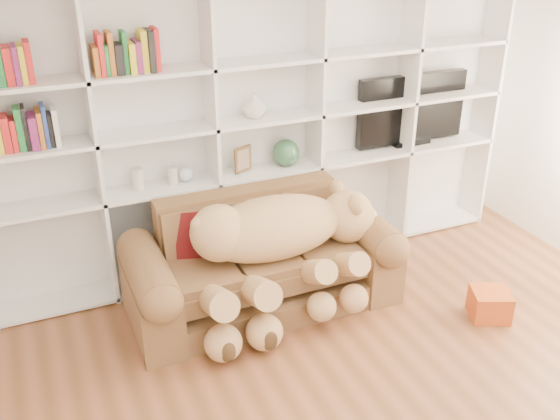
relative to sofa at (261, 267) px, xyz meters
name	(u,v)px	position (x,y,z in m)	size (l,w,h in m)	color
wall_back	(256,105)	(0.28, 0.79, 1.03)	(5.00, 0.02, 2.70)	white
bookshelf	(233,119)	(0.04, 0.65, 0.98)	(4.43, 0.35, 2.40)	white
sofa	(261,267)	(0.00, 0.00, 0.00)	(2.03, 0.88, 0.85)	brown
teddy_bear	(279,243)	(0.07, -0.17, 0.28)	(1.59, 0.85, 0.92)	tan
throw_pillow	(201,235)	(-0.42, 0.14, 0.30)	(0.37, 0.12, 0.37)	#520F0E
gift_box	(490,304)	(1.51, -0.86, -0.21)	(0.28, 0.26, 0.22)	#BB4B18
tv	(411,110)	(1.70, 0.65, 0.85)	(1.07, 0.18, 0.63)	black
picture_frame	(243,159)	(0.09, 0.60, 0.66)	(0.17, 0.03, 0.21)	brown
green_vase	(286,153)	(0.46, 0.60, 0.66)	(0.22, 0.22, 0.22)	#2D593A
figurine_tall	(138,179)	(-0.76, 0.60, 0.63)	(0.08, 0.08, 0.17)	beige
figurine_short	(173,176)	(-0.49, 0.60, 0.61)	(0.08, 0.08, 0.14)	beige
snow_globe	(186,174)	(-0.39, 0.60, 0.61)	(0.11, 0.11, 0.11)	silver
shelf_vase	(254,106)	(0.19, 0.60, 1.09)	(0.18, 0.18, 0.19)	beige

